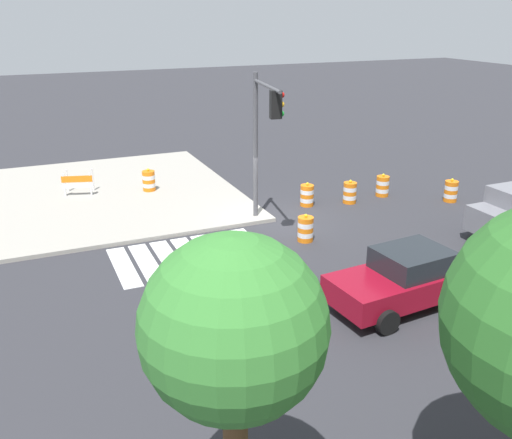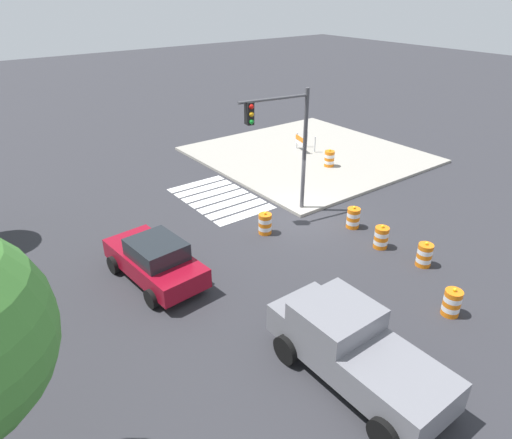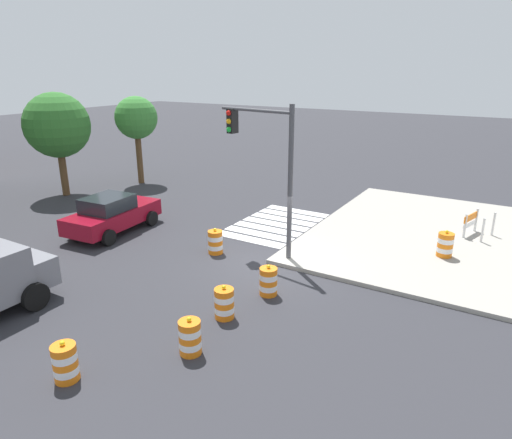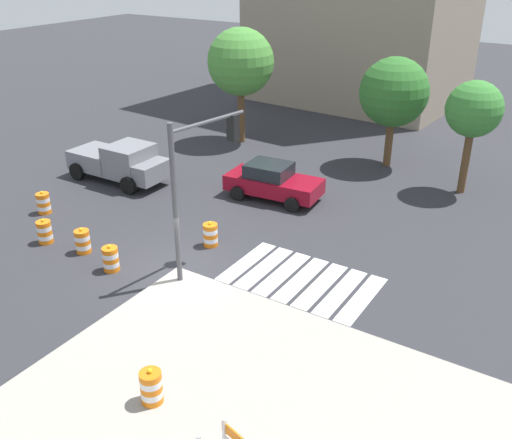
% 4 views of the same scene
% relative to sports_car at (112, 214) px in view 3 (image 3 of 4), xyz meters
% --- Properties ---
extents(ground_plane, '(120.00, 120.00, 0.00)m').
position_rel_sports_car_xyz_m(ground_plane, '(0.48, -7.36, -0.81)').
color(ground_plane, '#2D2D33').
extents(sidewalk_corner, '(12.00, 12.00, 0.15)m').
position_rel_sports_car_xyz_m(sidewalk_corner, '(6.48, -13.36, -0.74)').
color(sidewalk_corner, '#9E998E').
rests_on(sidewalk_corner, ground).
extents(crosswalk_stripes, '(5.10, 3.20, 0.02)m').
position_rel_sports_car_xyz_m(crosswalk_stripes, '(4.48, -5.56, -0.80)').
color(crosswalk_stripes, silver).
rests_on(crosswalk_stripes, ground).
extents(sports_car, '(4.44, 2.42, 1.63)m').
position_rel_sports_car_xyz_m(sports_car, '(0.00, 0.00, 0.00)').
color(sports_car, maroon).
rests_on(sports_car, ground).
extents(traffic_barrel_near_corner, '(0.56, 0.56, 1.02)m').
position_rel_sports_car_xyz_m(traffic_barrel_near_corner, '(0.34, -5.20, -0.36)').
color(traffic_barrel_near_corner, orange).
rests_on(traffic_barrel_near_corner, ground).
extents(traffic_barrel_crosswalk_end, '(0.56, 0.56, 1.02)m').
position_rel_sports_car_xyz_m(traffic_barrel_crosswalk_end, '(-5.22, -8.44, -0.36)').
color(traffic_barrel_crosswalk_end, orange).
rests_on(traffic_barrel_crosswalk_end, ground).
extents(traffic_barrel_median_near, '(0.56, 0.56, 1.02)m').
position_rel_sports_car_xyz_m(traffic_barrel_median_near, '(-3.38, -8.20, -0.36)').
color(traffic_barrel_median_near, orange).
rests_on(traffic_barrel_median_near, ground).
extents(traffic_barrel_median_far, '(0.56, 0.56, 1.02)m').
position_rel_sports_car_xyz_m(traffic_barrel_median_far, '(-1.54, -8.59, -0.36)').
color(traffic_barrel_median_far, orange).
rests_on(traffic_barrel_median_far, ground).
extents(traffic_barrel_far_curb, '(0.56, 0.56, 1.02)m').
position_rel_sports_car_xyz_m(traffic_barrel_far_curb, '(-7.48, -6.66, -0.36)').
color(traffic_barrel_far_curb, orange).
rests_on(traffic_barrel_far_curb, ground).
extents(traffic_barrel_on_sidewalk, '(0.56, 0.56, 1.02)m').
position_rel_sports_car_xyz_m(traffic_barrel_on_sidewalk, '(4.16, -12.84, -0.21)').
color(traffic_barrel_on_sidewalk, orange).
rests_on(traffic_barrel_on_sidewalk, sidewalk_corner).
extents(construction_barricade, '(1.40, 1.08, 1.00)m').
position_rel_sports_car_xyz_m(construction_barricade, '(7.13, -13.47, -0.09)').
color(construction_barricade, silver).
rests_on(construction_barricade, sidewalk_corner).
extents(traffic_light_pole, '(0.74, 3.26, 5.50)m').
position_rel_sports_car_xyz_m(traffic_light_pole, '(1.25, -6.84, 3.10)').
color(traffic_light_pole, '#4C4C51').
rests_on(traffic_light_pole, sidewalk_corner).
extents(street_tree_streetside_mid, '(3.45, 3.45, 5.58)m').
position_rel_sports_car_xyz_m(street_tree_streetside_mid, '(2.87, 6.89, 3.01)').
color(street_tree_streetside_mid, brown).
rests_on(street_tree_streetside_mid, ground).
extents(street_tree_streetside_far, '(2.50, 2.50, 5.20)m').
position_rel_sports_car_xyz_m(street_tree_streetside_far, '(7.10, 5.32, 3.08)').
color(street_tree_streetside_far, brown).
rests_on(street_tree_streetside_far, ground).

